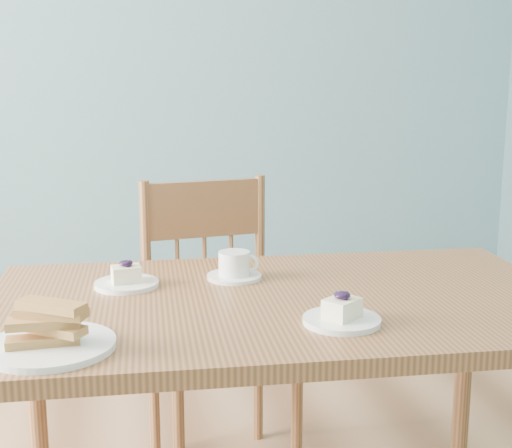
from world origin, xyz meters
The scene contains 6 objects.
dining_table centered at (0.35, -0.22, 0.63)m, with size 1.34×0.81×0.70m.
dining_chair centered at (0.28, 0.30, 0.45)m, with size 0.45×0.43×0.88m.
cheesecake_plate_near centered at (0.42, -0.41, 0.71)m, with size 0.16×0.16×0.07m.
cheesecake_plate_far centered at (0.01, -0.06, 0.71)m, with size 0.15×0.15×0.06m.
coffee_cup centered at (0.27, -0.05, 0.73)m, with size 0.13×0.13×0.07m.
biscotti_plate centered at (-0.13, -0.43, 0.73)m, with size 0.23×0.23×0.09m.
Camera 1 is at (-0.02, -1.69, 1.18)m, focal length 50.00 mm.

